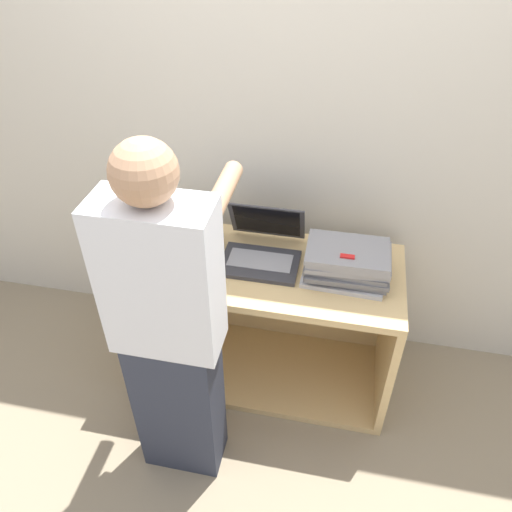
{
  "coord_description": "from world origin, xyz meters",
  "views": [
    {
      "loc": [
        0.34,
        -1.44,
        2.18
      ],
      "look_at": [
        0.0,
        0.2,
        0.85
      ],
      "focal_mm": 35.0,
      "sensor_mm": 36.0,
      "label": 1
    }
  ],
  "objects": [
    {
      "name": "wall_back",
      "position": [
        0.0,
        0.68,
        1.2
      ],
      "size": [
        8.0,
        0.05,
        2.4
      ],
      "color": "beige",
      "rests_on": "ground_plane"
    },
    {
      "name": "person",
      "position": [
        -0.24,
        -0.25,
        0.79
      ],
      "size": [
        0.4,
        0.52,
        1.58
      ],
      "color": "#2D3342",
      "rests_on": "ground_plane"
    },
    {
      "name": "ground_plane",
      "position": [
        0.0,
        0.0,
        0.0
      ],
      "size": [
        12.0,
        12.0,
        0.0
      ],
      "primitive_type": "plane",
      "color": "gray"
    },
    {
      "name": "laptop_stack_right",
      "position": [
        0.39,
        0.29,
        0.81
      ],
      "size": [
        0.38,
        0.27,
        0.15
      ],
      "color": "#B7B7BC",
      "rests_on": "cart"
    },
    {
      "name": "laptop_stack_left",
      "position": [
        -0.38,
        0.29,
        0.8
      ],
      "size": [
        0.37,
        0.26,
        0.13
      ],
      "color": "gray",
      "rests_on": "cart"
    },
    {
      "name": "cart",
      "position": [
        0.0,
        0.36,
        0.37
      ],
      "size": [
        1.31,
        0.58,
        0.73
      ],
      "color": "tan",
      "rests_on": "ground_plane"
    },
    {
      "name": "inventory_tag",
      "position": [
        0.38,
        0.23,
        0.89
      ],
      "size": [
        0.06,
        0.02,
        0.01
      ],
      "color": "red",
      "rests_on": "laptop_stack_right"
    },
    {
      "name": "laptop_open",
      "position": [
        0.0,
        0.35,
        0.78
      ],
      "size": [
        0.35,
        0.35,
        0.24
      ],
      "color": "#333338",
      "rests_on": "cart"
    }
  ]
}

